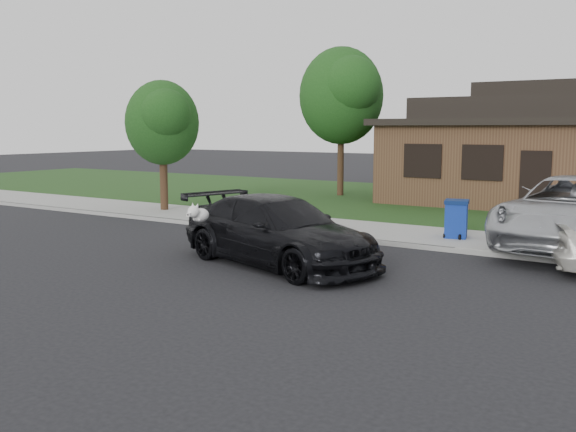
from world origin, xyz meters
The scene contains 10 objects.
ground centered at (0.00, 0.00, 0.00)m, with size 120.00×120.00×0.00m, color black.
sidewalk centered at (0.00, 5.00, 0.06)m, with size 60.00×3.00×0.12m, color gray.
curb centered at (0.00, 3.50, 0.06)m, with size 60.00×0.12×0.12m, color gray.
lawn centered at (0.00, 13.00, 0.07)m, with size 60.00×13.00×0.13m, color #193814.
sedan centered at (0.87, 0.00, 0.76)m, with size 5.63×3.52×1.52m.
minivan centered at (6.17, 5.18, 1.00)m, with size 2.84×6.17×1.71m, color #B4B7BB.
recycling_bin centered at (3.28, 4.98, 0.63)m, with size 0.73×0.73×1.01m.
house centered at (4.00, 15.00, 2.13)m, with size 12.60×8.60×4.65m.
tree_0 centered at (-4.34, 12.88, 4.48)m, with size 3.78×3.60×6.34m.
tree_2 centered at (-7.38, 5.11, 3.27)m, with size 2.73×2.60×4.59m.
Camera 1 is at (8.65, -11.68, 3.01)m, focal length 40.00 mm.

